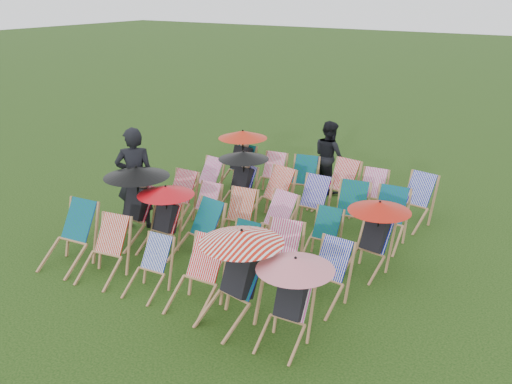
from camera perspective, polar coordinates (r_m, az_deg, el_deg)
The scene contains 33 objects.
ground at distance 10.30m, azimuth -0.21°, elevation -5.21°, with size 100.00×100.00×0.00m, color black.
deckchair_0 at distance 9.84m, azimuth -18.27°, elevation -4.26°, with size 0.77×1.00×1.02m.
deckchair_1 at distance 9.30m, azimuth -15.03°, elevation -5.66°, with size 0.74×0.94×0.93m.
deckchair_2 at distance 8.75m, azimuth -10.73°, elevation -7.42°, with size 0.60×0.79×0.81m.
deckchair_3 at distance 8.25m, azimuth -5.99°, elevation -8.36°, with size 0.69×0.92×0.96m.
deckchair_4 at distance 7.75m, azimuth -2.19°, elevation -8.33°, with size 1.14×1.21×1.35m.
deckchair_5 at distance 7.36m, azimuth 3.28°, elevation -10.75°, with size 1.00×1.06×1.19m.
deckchair_6 at distance 10.40m, azimuth -12.25°, elevation -1.05°, with size 1.16×1.22×1.38m.
deckchair_7 at distance 9.95m, azimuth -9.38°, elevation -2.53°, with size 0.98×1.02×1.17m.
deckchair_8 at distance 9.60m, azimuth -6.01°, elevation -4.09°, with size 0.76×0.97×0.97m.
deckchair_9 at distance 9.01m, azimuth -1.94°, elevation -6.13°, with size 0.56×0.78×0.84m.
deckchair_10 at distance 8.70m, azimuth 2.11°, elevation -6.66°, with size 0.76×0.97×0.96m.
deckchair_11 at distance 8.35m, azimuth 6.87°, elevation -8.29°, with size 0.64×0.86×0.90m.
deckchair_12 at distance 11.23m, azimuth -8.07°, elevation -0.62°, with size 0.64×0.88×0.94m.
deckchair_13 at distance 10.87m, azimuth -5.43°, elevation -1.57°, with size 0.57×0.77×0.81m.
deckchair_14 at distance 10.28m, azimuth -1.99°, elevation -2.57°, with size 0.71×0.89×0.89m.
deckchair_15 at distance 9.95m, azimuth 1.47°, elevation -3.13°, with size 0.78×0.98×0.95m.
deckchair_16 at distance 9.65m, azimuth 6.58°, elevation -4.46°, with size 0.59×0.79×0.82m.
deckchair_17 at distance 9.29m, azimuth 11.57°, elevation -4.30°, with size 1.00×1.06×1.19m.
deckchair_18 at distance 12.18m, azimuth -5.29°, elevation 1.06°, with size 0.68×0.89×0.90m.
deckchair_19 at distance 11.65m, azimuth -1.67°, elevation 1.28°, with size 1.03×1.08×1.22m.
deckchair_20 at distance 11.15m, azimuth 1.40°, elevation -0.40°, with size 0.82×1.02×1.00m.
deckchair_21 at distance 10.86m, azimuth 5.32°, elevation -1.22°, with size 0.62×0.87×0.94m.
deckchair_22 at distance 10.53m, azimuth 9.27°, elevation -2.02°, with size 0.78×0.98×0.97m.
deckchair_23 at distance 10.36m, azimuth 12.89°, elevation -2.63°, with size 0.70×0.94×0.98m.
deckchair_24 at distance 12.96m, azimuth -1.74°, elevation 3.44°, with size 1.10×1.16×1.31m.
deckchair_25 at distance 12.57m, azimuth 1.42°, elevation 1.69°, with size 0.68×0.87×0.87m.
deckchair_26 at distance 12.11m, azimuth 4.53°, elevation 1.07°, with size 0.77×0.96×0.93m.
deckchair_27 at distance 11.78m, azimuth 8.07°, elevation 0.53°, with size 0.78×0.99×0.99m.
deckchair_28 at distance 11.63m, azimuth 11.27°, elevation -0.21°, with size 0.64×0.85×0.88m.
deckchair_29 at distance 11.34m, azimuth 15.39°, elevation -0.89°, with size 0.78×0.98×0.96m.
person_left at distance 10.90m, azimuth -11.99°, elevation 1.36°, with size 0.71×0.47×1.96m, color black.
person_rear at distance 12.78m, azimuth 7.34°, elevation 3.55°, with size 0.78×0.61×1.60m, color black.
Camera 1 is at (5.08, -7.81, 4.39)m, focal length 40.00 mm.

